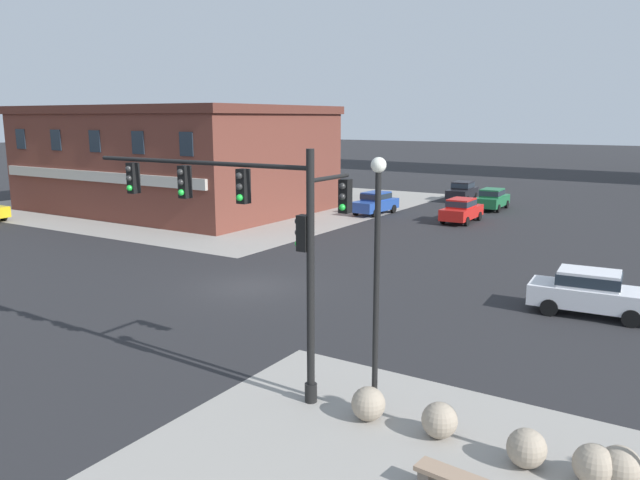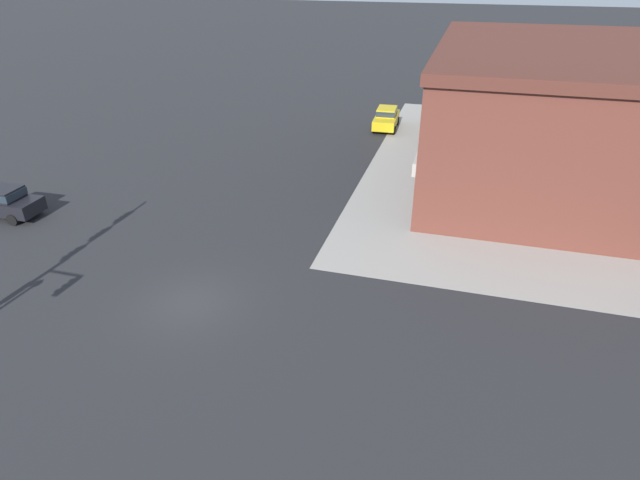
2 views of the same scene
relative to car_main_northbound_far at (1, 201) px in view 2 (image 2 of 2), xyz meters
name	(u,v)px [view 2 (image 2 of 2)]	position (x,y,z in m)	size (l,w,h in m)	color
ground_plane	(190,303)	(4.73, 13.88, -0.92)	(320.00, 320.00, 0.00)	#262628
sidewalk_far_corner	(619,179)	(-15.27, 33.88, -0.92)	(32.00, 32.00, 0.02)	gray
car_main_northbound_far	(1,201)	(0.00, 0.00, 0.00)	(1.99, 4.45, 1.68)	black
car_main_southbound_near	(386,117)	(-22.49, 17.47, 0.00)	(4.48, 2.04, 1.68)	gold
storefront_block_near_corner	(559,113)	(-15.06, 29.46, 3.13)	(22.01, 15.58, 8.08)	brown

